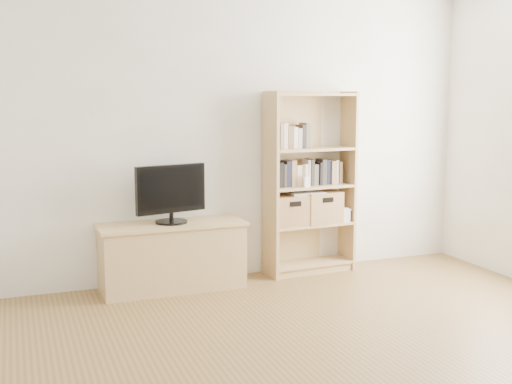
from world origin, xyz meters
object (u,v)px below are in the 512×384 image
bookshelf (310,183)px  basket_left (289,210)px  television (171,194)px  baby_monitor (306,182)px  tv_stand (172,257)px  basket_right (320,207)px  laptop (306,193)px

bookshelf → basket_left: bookshelf is taller
television → baby_monitor: bearing=-14.5°
tv_stand → baby_monitor: baby_monitor is taller
baby_monitor → basket_right: bearing=22.1°
bookshelf → baby_monitor: size_ratio=17.52×
television → baby_monitor: television is taller
basket_right → baby_monitor: bearing=-156.6°
laptop → bookshelf: bearing=26.9°
basket_left → basket_right: basket_right is taller
tv_stand → baby_monitor: bearing=-1.9°
television → basket_right: bearing=-10.3°
television → basket_right: television is taller
baby_monitor → basket_left: 0.30m
tv_stand → bookshelf: size_ratio=0.71×
baby_monitor → basket_right: baby_monitor is taller
tv_stand → basket_left: (1.10, 0.06, 0.33)m
basket_left → laptop: (0.17, -0.00, 0.15)m
tv_stand → laptop: (1.27, 0.05, 0.47)m
television → laptop: 1.27m
tv_stand → basket_right: size_ratio=3.39×
bookshelf → basket_right: size_ratio=4.76×
television → basket_left: size_ratio=1.88×
basket_left → laptop: bearing=-3.3°
tv_stand → baby_monitor: size_ratio=12.49×
baby_monitor → laptop: size_ratio=0.30×
television → laptop: (1.27, 0.05, -0.07)m
tv_stand → bookshelf: 1.43m
basket_left → bookshelf: bearing=2.4°
bookshelf → laptop: size_ratio=5.34×
tv_stand → basket_right: bearing=2.3°
basket_right → laptop: size_ratio=1.12×
tv_stand → television: television is taller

